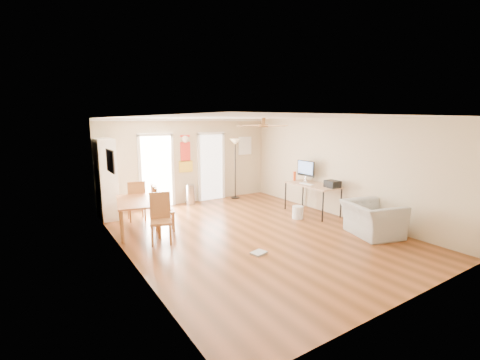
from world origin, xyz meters
TOP-DOWN VIEW (x-y plane):
  - floor at (0.00, 0.00)m, footprint 7.00×7.00m
  - ceiling at (0.00, 0.00)m, footprint 5.50×7.00m
  - wall_back at (0.00, 3.50)m, footprint 5.50×0.04m
  - wall_front at (0.00, -3.50)m, footprint 5.50×0.04m
  - wall_left at (-2.75, 0.00)m, footprint 0.04×7.00m
  - wall_right at (2.75, 0.00)m, footprint 0.04×7.00m
  - crown_molding at (0.00, 0.00)m, footprint 5.50×7.00m
  - kitchen_doorway at (-1.05, 3.48)m, footprint 0.90×0.10m
  - bathroom_doorway at (0.75, 3.48)m, footprint 0.80×0.10m
  - wall_decal at (-0.13, 3.48)m, footprint 0.46×0.03m
  - ac_grille at (2.05, 3.47)m, footprint 0.50×0.04m
  - framed_poster at (-2.73, 1.40)m, footprint 0.04×0.66m
  - ceiling_fan at (0.00, -0.30)m, footprint 1.24×1.24m
  - bookshelf at (-2.52, 3.15)m, footprint 0.69×1.02m
  - dining_table at (-2.15, 1.61)m, footprint 1.16×1.62m
  - dining_chair_right_a at (-1.60, 1.52)m, footprint 0.50×0.50m
  - dining_chair_right_b at (-1.60, 1.33)m, footprint 0.53×0.53m
  - dining_chair_near at (-1.97, 0.58)m, footprint 0.54×0.54m
  - dining_chair_far at (-1.94, 2.52)m, footprint 0.47×0.47m
  - trash_can at (-0.10, 3.25)m, footprint 0.29×0.29m
  - torchiere_lamp at (1.49, 3.19)m, footprint 0.39×0.39m
  - computer_desk at (2.32, 0.52)m, footprint 0.76×1.52m
  - imac at (2.47, 0.96)m, footprint 0.28×0.64m
  - keyboard at (2.20, 0.63)m, footprint 0.16×0.42m
  - printer at (2.45, -0.06)m, footprint 0.33×0.38m
  - orange_bottle at (2.30, 1.24)m, footprint 0.10×0.10m
  - wastebasket_a at (1.64, 0.35)m, footprint 0.34×0.34m
  - floor_cloth at (-0.60, -1.00)m, footprint 0.33×0.28m
  - armchair at (2.15, -1.50)m, footprint 1.29×1.39m

SIDE VIEW (x-z plane):
  - floor at x=0.00m, z-range 0.00..0.00m
  - floor_cloth at x=-0.60m, z-range 0.00..0.04m
  - wastebasket_a at x=1.64m, z-range 0.00..0.33m
  - trash_can at x=-0.10m, z-range 0.00..0.62m
  - dining_table at x=-2.15m, z-range 0.00..0.74m
  - armchair at x=2.15m, z-range 0.00..0.75m
  - computer_desk at x=2.32m, z-range 0.00..0.81m
  - dining_chair_far at x=-1.94m, z-range 0.00..1.03m
  - dining_chair_right_b at x=-1.60m, z-range 0.00..1.03m
  - dining_chair_right_a at x=-1.60m, z-range 0.00..1.04m
  - dining_chair_near at x=-1.97m, z-range 0.00..1.04m
  - keyboard at x=2.20m, z-range 0.81..0.83m
  - printer at x=2.45m, z-range 0.81..1.00m
  - orange_bottle at x=2.30m, z-range 0.81..1.08m
  - torchiere_lamp at x=1.49m, z-range 0.00..1.96m
  - bookshelf at x=-2.52m, z-range 0.00..2.09m
  - kitchen_doorway at x=-1.05m, z-range 0.00..2.10m
  - bathroom_doorway at x=0.75m, z-range 0.00..2.10m
  - imac at x=2.47m, z-range 0.81..1.41m
  - wall_back at x=0.00m, z-range 0.00..2.60m
  - wall_front at x=0.00m, z-range 0.00..2.60m
  - wall_left at x=-2.75m, z-range 0.00..2.60m
  - wall_right at x=2.75m, z-range 0.00..2.60m
  - wall_decal at x=-0.13m, z-range 1.00..2.10m
  - ac_grille at x=2.05m, z-range 1.40..2.00m
  - framed_poster at x=-2.73m, z-range 1.46..1.94m
  - ceiling_fan at x=0.00m, z-range 2.33..2.53m
  - crown_molding at x=0.00m, z-range 2.52..2.60m
  - ceiling at x=0.00m, z-range 2.60..2.60m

